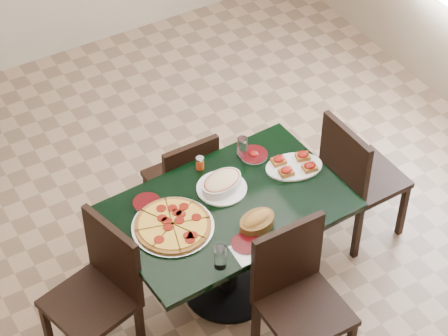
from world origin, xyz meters
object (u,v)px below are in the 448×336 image
bread_basket (257,221)px  main_table (229,227)px  pepperoni_pizza (173,226)px  lasagna_casserole (222,183)px  chair_right (356,174)px  chair_left (100,286)px  chair_far (185,180)px  bruschetta_platter (294,165)px  chair_near (297,292)px

bread_basket → main_table: bearing=91.6°
pepperoni_pizza → lasagna_casserole: bearing=18.2°
chair_right → bread_basket: chair_right is taller
chair_left → lasagna_casserole: size_ratio=3.09×
chair_far → chair_right: 1.10m
main_table → bruschetta_platter: size_ratio=3.46×
chair_right → pepperoni_pizza: chair_right is taller
chair_far → chair_right: chair_right is taller
chair_right → pepperoni_pizza: (-1.32, -0.00, 0.23)m
chair_far → chair_near: (0.07, -1.19, 0.09)m
chair_far → bread_basket: size_ratio=3.27×
chair_far → bruschetta_platter: (0.48, -0.52, 0.32)m
chair_near → bread_basket: size_ratio=3.82×
lasagna_casserole → chair_far: bearing=77.1°
pepperoni_pizza → chair_near: bearing=-53.3°
lasagna_casserole → bread_basket: size_ratio=1.22×
pepperoni_pizza → bread_basket: bread_basket is taller
chair_right → lasagna_casserole: size_ratio=3.11×
pepperoni_pizza → chair_far: bearing=56.7°
chair_right → lasagna_casserole: (-0.92, 0.13, 0.26)m
bread_basket → pepperoni_pizza: bearing=139.5°
chair_near → bruschetta_platter: size_ratio=2.36×
chair_far → chair_right: size_ratio=0.86×
main_table → chair_near: (0.09, -0.60, -0.03)m
chair_right → bruschetta_platter: (-0.45, 0.07, 0.24)m
chair_far → chair_left: size_ratio=0.87×
chair_far → lasagna_casserole: size_ratio=2.69×
chair_left → main_table: bearing=75.3°
chair_near → chair_left: (-0.93, 0.60, -0.01)m
bread_basket → chair_near: bearing=-96.0°
lasagna_casserole → chair_left: bearing=174.5°
main_table → chair_left: 0.84m
chair_far → chair_left: 1.05m
chair_near → chair_right: size_ratio=1.01×
pepperoni_pizza → bruschetta_platter: bearing=4.4°
chair_far → chair_near: 1.20m
lasagna_casserole → bruschetta_platter: bearing=-22.0°
bruschetta_platter → chair_near: bearing=-105.1°
chair_far → chair_near: size_ratio=0.86×
bread_basket → bruschetta_platter: bread_basket is taller
lasagna_casserole → bread_basket: 0.36m
chair_right → bread_basket: 0.96m
lasagna_casserole → chair_near: bearing=-100.2°
chair_right → pepperoni_pizza: size_ratio=2.03×
lasagna_casserole → main_table: bearing=-117.5°
chair_far → pepperoni_pizza: 0.77m
chair_left → pepperoni_pizza: bearing=76.2°
main_table → pepperoni_pizza: 0.42m
chair_right → bread_basket: bearing=102.8°
main_table → chair_right: (0.95, 0.01, -0.03)m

